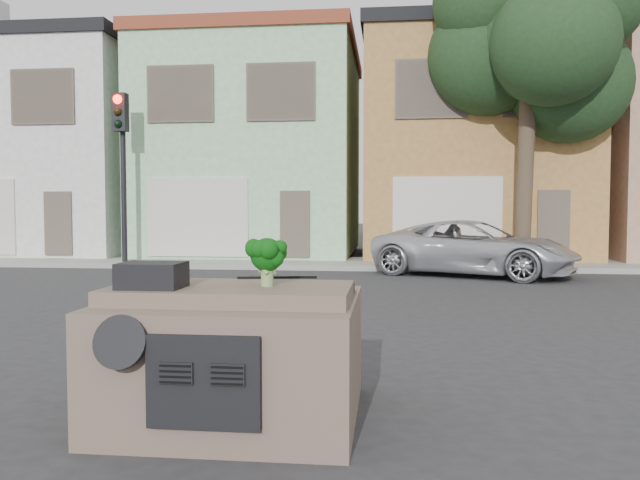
# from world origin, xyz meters

# --- Properties ---
(ground_plane) EXTENTS (120.00, 120.00, 0.00)m
(ground_plane) POSITION_xyz_m (0.00, 0.00, 0.00)
(ground_plane) COLOR #303033
(ground_plane) RESTS_ON ground
(sidewalk) EXTENTS (40.00, 3.00, 0.15)m
(sidewalk) POSITION_xyz_m (0.00, 10.50, 0.07)
(sidewalk) COLOR gray
(sidewalk) RESTS_ON ground
(townhouse_white) EXTENTS (7.20, 8.20, 7.55)m
(townhouse_white) POSITION_xyz_m (-11.00, 14.50, 3.77)
(townhouse_white) COLOR white
(townhouse_white) RESTS_ON ground
(townhouse_mint) EXTENTS (7.20, 8.20, 7.55)m
(townhouse_mint) POSITION_xyz_m (-3.50, 14.50, 3.77)
(townhouse_mint) COLOR #A3D8A2
(townhouse_mint) RESTS_ON ground
(townhouse_tan) EXTENTS (7.20, 8.20, 7.55)m
(townhouse_tan) POSITION_xyz_m (4.00, 14.50, 3.77)
(townhouse_tan) COLOR #AE7C43
(townhouse_tan) RESTS_ON ground
(silver_pickup) EXTENTS (5.62, 4.23, 1.42)m
(silver_pickup) POSITION_xyz_m (3.45, 8.23, 0.00)
(silver_pickup) COLOR silver
(silver_pickup) RESTS_ON ground
(traffic_signal) EXTENTS (0.40, 0.40, 5.10)m
(traffic_signal) POSITION_xyz_m (-6.50, 9.50, 2.55)
(traffic_signal) COLOR black
(traffic_signal) RESTS_ON ground
(tree_near) EXTENTS (4.40, 4.00, 8.50)m
(tree_near) POSITION_xyz_m (5.00, 9.80, 4.25)
(tree_near) COLOR #1E381C
(tree_near) RESTS_ON ground
(car_dashboard) EXTENTS (2.00, 1.80, 1.12)m
(car_dashboard) POSITION_xyz_m (0.00, -3.00, 0.56)
(car_dashboard) COLOR brown
(car_dashboard) RESTS_ON ground
(instrument_hump) EXTENTS (0.48, 0.38, 0.20)m
(instrument_hump) POSITION_xyz_m (-0.58, -3.35, 1.22)
(instrument_hump) COLOR black
(instrument_hump) RESTS_ON car_dashboard
(wiper_arm) EXTENTS (0.69, 0.15, 0.02)m
(wiper_arm) POSITION_xyz_m (0.28, -2.62, 1.13)
(wiper_arm) COLOR black
(wiper_arm) RESTS_ON car_dashboard
(broccoli) EXTENTS (0.46, 0.46, 0.40)m
(broccoli) POSITION_xyz_m (0.29, -3.15, 1.32)
(broccoli) COLOR #083A0A
(broccoli) RESTS_ON car_dashboard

